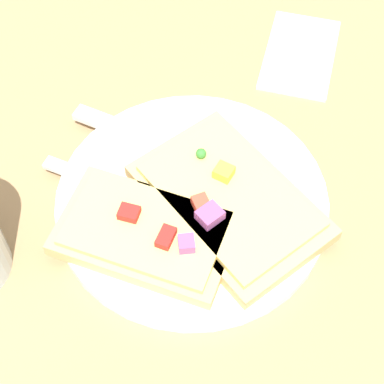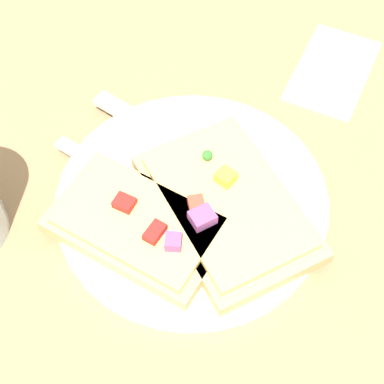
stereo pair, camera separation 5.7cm
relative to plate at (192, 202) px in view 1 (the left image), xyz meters
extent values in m
plane|color=#9E7A51|center=(0.00, 0.00, -0.01)|extent=(4.00, 4.00, 0.00)
cylinder|color=white|center=(0.00, 0.00, 0.00)|extent=(0.25, 0.25, 0.01)
cube|color=silver|center=(-0.01, 0.08, 0.01)|extent=(0.03, 0.12, 0.01)
cube|color=silver|center=(-0.02, 0.00, 0.01)|extent=(0.03, 0.05, 0.01)
cube|color=silver|center=(-0.04, -0.04, 0.01)|extent=(0.01, 0.03, 0.00)
cube|color=silver|center=(-0.03, -0.04, 0.01)|extent=(0.01, 0.03, 0.00)
cube|color=silver|center=(-0.02, -0.04, 0.01)|extent=(0.01, 0.03, 0.00)
cube|color=silver|center=(-0.02, -0.04, 0.01)|extent=(0.01, 0.03, 0.00)
cube|color=silver|center=(0.06, 0.10, 0.01)|extent=(0.03, 0.08, 0.01)
cube|color=silver|center=(0.04, -0.01, 0.01)|extent=(0.04, 0.13, 0.00)
cube|color=tan|center=(0.00, -0.03, 0.01)|extent=(0.19, 0.20, 0.01)
cube|color=#E0C16B|center=(0.00, -0.03, 0.02)|extent=(0.17, 0.18, 0.01)
cube|color=yellow|center=(0.02, -0.02, 0.03)|extent=(0.02, 0.02, 0.01)
sphere|color=#388433|center=(0.03, 0.00, 0.03)|extent=(0.01, 0.01, 0.01)
cube|color=#D14733|center=(-0.02, -0.01, 0.03)|extent=(0.02, 0.02, 0.01)
cube|color=tan|center=(-0.05, 0.03, 0.01)|extent=(0.10, 0.16, 0.01)
cube|color=#E0C16B|center=(-0.05, 0.03, 0.02)|extent=(0.09, 0.14, 0.01)
cube|color=red|center=(-0.06, 0.01, 0.03)|extent=(0.02, 0.01, 0.01)
cube|color=#934C8E|center=(-0.06, -0.01, 0.03)|extent=(0.02, 0.02, 0.01)
cube|color=red|center=(-0.04, 0.04, 0.03)|extent=(0.01, 0.02, 0.01)
cube|color=#934C8E|center=(-0.03, -0.02, 0.03)|extent=(0.03, 0.03, 0.01)
sphere|color=tan|center=(0.00, 0.00, 0.01)|extent=(0.01, 0.01, 0.01)
sphere|color=tan|center=(0.05, -0.02, 0.01)|extent=(0.01, 0.01, 0.01)
cube|color=silver|center=(0.22, -0.07, 0.00)|extent=(0.12, 0.07, 0.01)
camera|label=1|loc=(-0.31, -0.08, 0.49)|focal=60.00mm
camera|label=2|loc=(-0.29, -0.13, 0.49)|focal=60.00mm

